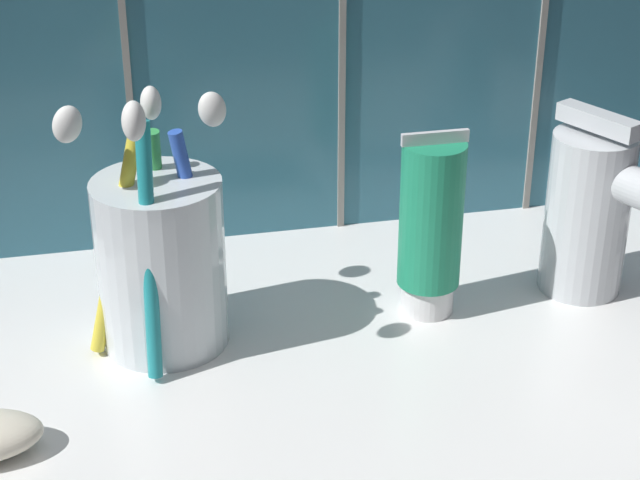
{
  "coord_description": "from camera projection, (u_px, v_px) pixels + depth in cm",
  "views": [
    {
      "loc": [
        -16.18,
        -54.04,
        39.07
      ],
      "look_at": [
        -3.83,
        2.16,
        9.78
      ],
      "focal_mm": 60.0,
      "sensor_mm": 36.0,
      "label": 1
    }
  ],
  "objects": [
    {
      "name": "sink_counter",
      "position": [
        387.0,
        373.0,
        0.67
      ],
      "size": [
        61.9,
        39.46,
        2.0
      ],
      "primitive_type": "cube",
      "color": "white",
      "rests_on": "ground"
    },
    {
      "name": "toothbrush_cup",
      "position": [
        161.0,
        259.0,
        0.66
      ],
      "size": [
        10.78,
        10.9,
        18.11
      ],
      "color": "silver",
      "rests_on": "sink_counter"
    },
    {
      "name": "toothpaste_tube",
      "position": [
        431.0,
        226.0,
        0.7
      ],
      "size": [
        4.38,
        4.17,
        12.88
      ],
      "color": "white",
      "rests_on": "sink_counter"
    },
    {
      "name": "sink_faucet",
      "position": [
        595.0,
        209.0,
        0.72
      ],
      "size": [
        7.08,
        10.35,
        13.0
      ],
      "rotation": [
        0.0,
        0.0,
        -1.11
      ],
      "color": "silver",
      "rests_on": "sink_counter"
    }
  ]
}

